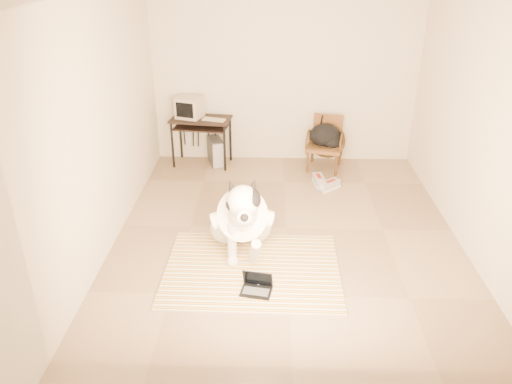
{
  "coord_description": "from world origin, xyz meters",
  "views": [
    {
      "loc": [
        -0.2,
        -5.26,
        3.08
      ],
      "look_at": [
        -0.35,
        -0.53,
        0.75
      ],
      "focal_mm": 35.0,
      "sensor_mm": 36.0,
      "label": 1
    }
  ],
  "objects_px": {
    "computer_desk": "(201,125)",
    "pc_tower": "(216,151)",
    "dog": "(242,219)",
    "laptop": "(257,286)",
    "backpack": "(326,136)",
    "crt_monitor": "(190,107)",
    "rattan_chair": "(325,143)"
  },
  "relations": [
    {
      "from": "backpack",
      "to": "laptop",
      "type": "bearing_deg",
      "value": -107.04
    },
    {
      "from": "computer_desk",
      "to": "pc_tower",
      "type": "distance_m",
      "value": 0.48
    },
    {
      "from": "dog",
      "to": "pc_tower",
      "type": "relative_size",
      "value": 3.06
    },
    {
      "from": "laptop",
      "to": "computer_desk",
      "type": "relative_size",
      "value": 0.35
    },
    {
      "from": "dog",
      "to": "pc_tower",
      "type": "height_order",
      "value": "dog"
    },
    {
      "from": "laptop",
      "to": "backpack",
      "type": "relative_size",
      "value": 0.7
    },
    {
      "from": "computer_desk",
      "to": "backpack",
      "type": "height_order",
      "value": "computer_desk"
    },
    {
      "from": "laptop",
      "to": "rattan_chair",
      "type": "relative_size",
      "value": 0.42
    },
    {
      "from": "dog",
      "to": "computer_desk",
      "type": "relative_size",
      "value": 1.51
    },
    {
      "from": "crt_monitor",
      "to": "backpack",
      "type": "distance_m",
      "value": 2.11
    },
    {
      "from": "dog",
      "to": "rattan_chair",
      "type": "distance_m",
      "value": 2.68
    },
    {
      "from": "crt_monitor",
      "to": "backpack",
      "type": "bearing_deg",
      "value": -4.92
    },
    {
      "from": "laptop",
      "to": "crt_monitor",
      "type": "xyz_separation_m",
      "value": [
        -1.11,
        3.28,
        0.83
      ]
    },
    {
      "from": "pc_tower",
      "to": "computer_desk",
      "type": "bearing_deg",
      "value": -172.91
    },
    {
      "from": "computer_desk",
      "to": "dog",
      "type": "bearing_deg",
      "value": -73.0
    },
    {
      "from": "backpack",
      "to": "dog",
      "type": "bearing_deg",
      "value": -115.65
    },
    {
      "from": "computer_desk",
      "to": "rattan_chair",
      "type": "height_order",
      "value": "rattan_chair"
    },
    {
      "from": "pc_tower",
      "to": "laptop",
      "type": "bearing_deg",
      "value": -77.24
    },
    {
      "from": "dog",
      "to": "pc_tower",
      "type": "bearing_deg",
      "value": 102.37
    },
    {
      "from": "pc_tower",
      "to": "rattan_chair",
      "type": "relative_size",
      "value": 0.6
    },
    {
      "from": "dog",
      "to": "crt_monitor",
      "type": "relative_size",
      "value": 3.29
    },
    {
      "from": "pc_tower",
      "to": "backpack",
      "type": "bearing_deg",
      "value": -4.97
    },
    {
      "from": "backpack",
      "to": "crt_monitor",
      "type": "bearing_deg",
      "value": 175.08
    },
    {
      "from": "computer_desk",
      "to": "crt_monitor",
      "type": "relative_size",
      "value": 2.18
    },
    {
      "from": "rattan_chair",
      "to": "computer_desk",
      "type": "bearing_deg",
      "value": 178.03
    },
    {
      "from": "laptop",
      "to": "dog",
      "type": "bearing_deg",
      "value": 104.08
    },
    {
      "from": "laptop",
      "to": "computer_desk",
      "type": "distance_m",
      "value": 3.41
    },
    {
      "from": "computer_desk",
      "to": "rattan_chair",
      "type": "relative_size",
      "value": 1.21
    },
    {
      "from": "dog",
      "to": "laptop",
      "type": "relative_size",
      "value": 4.33
    },
    {
      "from": "computer_desk",
      "to": "pc_tower",
      "type": "relative_size",
      "value": 2.03
    },
    {
      "from": "pc_tower",
      "to": "rattan_chair",
      "type": "bearing_deg",
      "value": -3.1
    },
    {
      "from": "computer_desk",
      "to": "pc_tower",
      "type": "bearing_deg",
      "value": 7.09
    }
  ]
}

